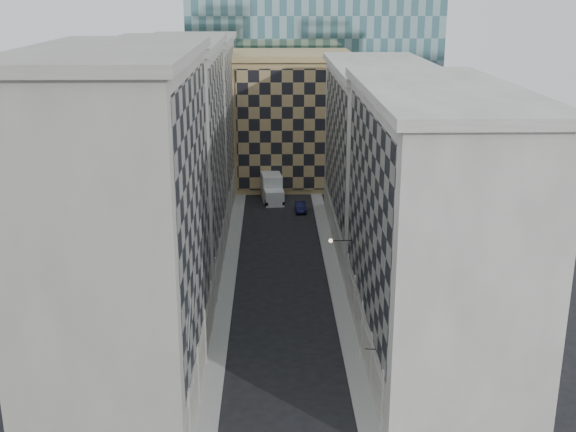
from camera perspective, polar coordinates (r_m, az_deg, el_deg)
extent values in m
cube|color=#979892|center=(70.75, -4.77, -5.09)|extent=(1.50, 100.00, 0.15)
cube|color=#979892|center=(70.88, 3.76, -5.02)|extent=(1.50, 100.00, 0.15)
cube|color=gray|center=(49.83, -12.95, -1.26)|extent=(10.00, 22.00, 23.00)
cube|color=gray|center=(48.62, -7.43, 0.43)|extent=(0.25, 19.36, 18.00)
cube|color=gray|center=(53.06, -7.03, -11.42)|extent=(0.45, 21.12, 3.20)
cube|color=gray|center=(47.48, -13.93, 12.42)|extent=(10.80, 22.80, 0.70)
cylinder|color=gray|center=(45.74, -8.25, -15.74)|extent=(0.90, 0.90, 4.40)
cylinder|color=gray|center=(50.40, -7.53, -12.33)|extent=(0.90, 0.90, 4.40)
cylinder|color=gray|center=(55.22, -6.94, -9.50)|extent=(0.90, 0.90, 4.40)
cylinder|color=gray|center=(60.15, -6.45, -7.13)|extent=(0.90, 0.90, 4.40)
cube|color=#9C9891|center=(70.84, -9.52, 4.05)|extent=(10.00, 22.00, 22.00)
cube|color=gray|center=(69.98, -5.60, 5.31)|extent=(0.25, 19.36, 17.00)
cube|color=#9C9891|center=(73.04, -5.42, -3.08)|extent=(0.45, 21.12, 3.20)
cube|color=#9C9891|center=(69.15, -9.99, 13.24)|extent=(10.80, 22.80, 0.70)
cylinder|color=#9C9891|center=(65.18, -6.05, -5.13)|extent=(0.90, 0.90, 4.40)
cylinder|color=#9C9891|center=(70.27, -5.70, -3.41)|extent=(0.90, 0.90, 4.40)
cylinder|color=#9C9891|center=(75.43, -5.40, -1.93)|extent=(0.90, 0.90, 4.40)
cylinder|color=#9C9891|center=(80.62, -5.14, -0.63)|extent=(0.90, 0.90, 4.40)
cube|color=gray|center=(92.31, -7.65, 6.91)|extent=(10.00, 22.00, 21.00)
cube|color=gray|center=(91.65, -4.63, 7.89)|extent=(0.25, 19.36, 16.00)
cube|color=gray|center=(93.92, -4.52, 1.62)|extent=(0.45, 21.12, 3.20)
cube|color=gray|center=(90.99, -7.93, 13.64)|extent=(10.80, 22.80, 0.70)
cylinder|color=gray|center=(85.86, -4.92, 0.50)|extent=(0.90, 0.90, 4.40)
cylinder|color=gray|center=(91.13, -4.72, 1.51)|extent=(0.90, 0.90, 4.40)
cylinder|color=gray|center=(96.42, -4.54, 2.40)|extent=(0.90, 0.90, 4.40)
cylinder|color=gray|center=(101.74, -4.37, 3.21)|extent=(0.90, 0.90, 4.40)
cube|color=#A5A197|center=(54.39, 11.39, -1.24)|extent=(10.00, 26.00, 20.00)
cube|color=gray|center=(53.08, 6.34, 0.24)|extent=(0.25, 22.88, 15.00)
cube|color=#A5A197|center=(56.79, 6.08, -9.35)|extent=(0.45, 24.96, 3.20)
cube|color=#A5A197|center=(52.08, 12.07, 9.62)|extent=(10.80, 26.80, 0.70)
cylinder|color=#A5A197|center=(47.54, 7.90, -14.33)|extent=(0.90, 0.90, 4.40)
cylinder|color=#A5A197|center=(51.97, 7.00, -11.33)|extent=(0.90, 0.90, 4.40)
cylinder|color=#A5A197|center=(56.54, 6.26, -8.80)|extent=(0.90, 0.90, 4.40)
cylinder|color=#A5A197|center=(61.21, 5.63, -6.66)|extent=(0.90, 0.90, 4.40)
cylinder|color=#A5A197|center=(65.95, 5.10, -4.82)|extent=(0.90, 0.90, 4.40)
cube|color=#A5A197|center=(80.12, 7.27, 4.60)|extent=(10.00, 28.00, 19.00)
cube|color=gray|center=(79.22, 3.80, 5.66)|extent=(0.25, 24.64, 14.00)
cube|color=#A5A197|center=(81.65, 3.72, -0.81)|extent=(0.45, 26.88, 3.20)
cube|color=#A5A197|center=(78.55, 7.54, 11.62)|extent=(10.80, 28.80, 0.70)
cube|color=tan|center=(104.86, 0.27, 7.48)|extent=(16.00, 14.00, 18.00)
cube|color=tan|center=(97.88, 0.39, 6.77)|extent=(15.20, 0.25, 16.50)
cube|color=tan|center=(103.66, 0.28, 12.61)|extent=(16.80, 14.80, 0.80)
cube|color=#2F2A24|center=(117.98, -0.91, 11.05)|extent=(6.00, 6.00, 28.00)
cylinder|color=gray|center=(43.92, -7.80, -8.50)|extent=(0.10, 2.33, 2.33)
cylinder|color=gray|center=(47.53, -7.29, -6.40)|extent=(0.10, 2.33, 2.33)
cylinder|color=black|center=(63.11, 4.21, -1.95)|extent=(1.80, 0.08, 0.08)
sphere|color=#FFE5B2|center=(63.03, 3.39, -1.96)|extent=(0.36, 0.36, 0.36)
cube|color=white|center=(94.95, -1.11, 1.47)|extent=(2.74, 2.93, 2.01)
cube|color=white|center=(97.53, -1.31, 2.34)|extent=(3.00, 4.28, 3.46)
cylinder|color=black|center=(94.12, -1.72, 1.00)|extent=(0.44, 1.04, 1.00)
cylinder|color=black|center=(94.37, -0.37, 1.05)|extent=(0.44, 1.04, 1.00)
cylinder|color=black|center=(99.03, -2.04, 1.83)|extent=(0.44, 1.04, 1.00)
cylinder|color=black|center=(99.26, -0.76, 1.88)|extent=(0.44, 1.04, 1.00)
imported|color=#0E0F33|center=(92.22, 0.98, 0.73)|extent=(1.38, 3.76, 1.23)
cylinder|color=black|center=(49.29, 6.52, -10.41)|extent=(0.73, 0.15, 0.06)
cube|color=#BFBA8C|center=(49.38, 5.69, -10.80)|extent=(0.14, 0.64, 0.64)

